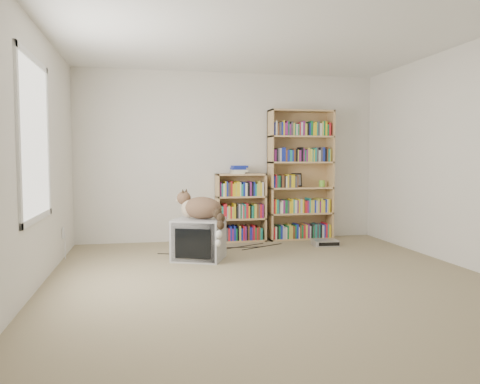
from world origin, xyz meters
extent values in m
cube|color=gray|center=(0.00, 0.00, 0.00)|extent=(4.50, 5.00, 0.01)
cube|color=silver|center=(0.00, 2.50, 1.25)|extent=(4.50, 0.02, 2.50)
cube|color=silver|center=(0.00, -2.50, 1.25)|extent=(4.50, 0.02, 2.50)
cube|color=silver|center=(-2.25, 0.00, 1.25)|extent=(0.02, 5.00, 2.50)
cube|color=silver|center=(2.25, 0.00, 1.25)|extent=(0.02, 5.00, 2.50)
cube|color=white|center=(0.00, 0.00, 2.50)|extent=(4.50, 5.00, 0.02)
cube|color=white|center=(-2.24, 0.20, 1.40)|extent=(0.02, 1.22, 1.52)
cube|color=#ABABAE|center=(-0.62, 1.18, 0.25)|extent=(0.73, 0.70, 0.50)
cube|color=black|center=(-0.71, 0.96, 0.25)|extent=(0.50, 0.23, 0.46)
cube|color=black|center=(-0.72, 0.94, 0.24)|extent=(0.40, 0.17, 0.35)
cube|color=black|center=(-0.58, 1.29, 0.24)|extent=(0.43, 0.39, 0.30)
ellipsoid|color=#3D2619|center=(-0.58, 1.18, 0.63)|extent=(0.58, 0.52, 0.27)
ellipsoid|color=#3D2619|center=(-0.47, 1.12, 0.62)|extent=(0.31, 0.32, 0.20)
ellipsoid|color=#C1AD8B|center=(-0.73, 1.24, 0.62)|extent=(0.26, 0.26, 0.22)
ellipsoid|color=#3D2619|center=(-0.79, 1.29, 0.74)|extent=(0.23, 0.23, 0.16)
sphere|color=beige|center=(-0.85, 1.32, 0.72)|extent=(0.09, 0.09, 0.07)
cone|color=black|center=(-0.80, 1.25, 0.82)|extent=(0.09, 0.10, 0.08)
cone|color=black|center=(-0.76, 1.34, 0.82)|extent=(0.09, 0.10, 0.08)
cube|color=tan|center=(0.59, 2.34, 0.98)|extent=(0.02, 0.30, 1.95)
cube|color=tan|center=(1.54, 2.34, 0.98)|extent=(0.02, 0.30, 1.95)
cube|color=tan|center=(1.06, 2.48, 0.98)|extent=(0.98, 0.03, 1.95)
cube|color=tan|center=(1.06, 2.34, 1.94)|extent=(0.98, 0.30, 0.02)
cube|color=tan|center=(1.06, 2.34, 0.01)|extent=(0.98, 0.30, 0.03)
cube|color=tan|center=(1.06, 2.34, 0.40)|extent=(0.98, 0.30, 0.03)
cube|color=tan|center=(1.06, 2.34, 0.78)|extent=(0.98, 0.30, 0.02)
cube|color=tan|center=(1.06, 2.34, 1.17)|extent=(0.98, 0.30, 0.02)
cube|color=tan|center=(1.06, 2.34, 1.55)|extent=(0.98, 0.30, 0.02)
cube|color=red|center=(1.06, 2.34, 0.12)|extent=(0.90, 0.24, 0.19)
cube|color=#18289F|center=(1.06, 2.34, 0.51)|extent=(0.90, 0.24, 0.19)
cube|color=#136D37|center=(1.06, 2.34, 0.89)|extent=(0.90, 0.24, 0.19)
cube|color=#ECE7C2|center=(1.06, 2.34, 1.28)|extent=(0.90, 0.24, 0.19)
cube|color=black|center=(1.06, 2.34, 1.66)|extent=(0.90, 0.24, 0.19)
cube|color=tan|center=(-0.22, 2.34, 0.50)|extent=(0.03, 0.30, 1.00)
cube|color=tan|center=(0.49, 2.34, 0.50)|extent=(0.03, 0.30, 1.00)
cube|color=tan|center=(0.13, 2.48, 0.50)|extent=(0.73, 0.03, 1.00)
cube|color=tan|center=(0.13, 2.34, 0.99)|extent=(0.73, 0.30, 0.02)
cube|color=tan|center=(0.13, 2.34, 0.01)|extent=(0.73, 0.30, 0.03)
cube|color=tan|center=(0.13, 2.34, 0.34)|extent=(0.73, 0.30, 0.03)
cube|color=tan|center=(0.13, 2.34, 0.67)|extent=(0.73, 0.30, 0.02)
cube|color=red|center=(0.13, 2.34, 0.12)|extent=(0.65, 0.24, 0.19)
cube|color=#18289F|center=(0.13, 2.34, 0.45)|extent=(0.65, 0.24, 0.19)
cube|color=#136D37|center=(0.13, 2.34, 0.77)|extent=(0.65, 0.24, 0.19)
cube|color=red|center=(0.10, 2.32, 1.06)|extent=(0.21, 0.28, 0.12)
cylinder|color=#7CC839|center=(1.40, 2.34, 0.85)|extent=(0.09, 0.09, 0.10)
cube|color=black|center=(1.03, 2.44, 0.90)|extent=(0.16, 0.05, 0.21)
cube|color=#B6B5BA|center=(1.23, 1.75, 0.04)|extent=(0.36, 0.27, 0.08)
cube|color=silver|center=(-2.24, 1.53, 0.32)|extent=(0.01, 0.08, 0.13)
camera|label=1|loc=(-1.24, -4.41, 1.22)|focal=35.00mm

